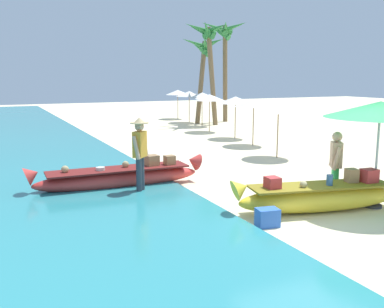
{
  "coord_description": "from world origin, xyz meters",
  "views": [
    {
      "loc": [
        -6.0,
        -6.98,
        2.83
      ],
      "look_at": [
        -1.4,
        2.82,
        0.9
      ],
      "focal_mm": 41.13,
      "sensor_mm": 36.0,
      "label": 1
    }
  ],
  "objects_px": {
    "palm_tree_mid_cluster": "(208,42)",
    "cooler_box": "(267,217)",
    "person_tourist_customer": "(336,163)",
    "boat_yellow_foreground": "(321,196)",
    "patio_umbrella_large": "(380,110)",
    "palm_tree_leaning_seaward": "(203,53)",
    "boat_red_midground": "(120,177)",
    "palm_tree_tall_inland": "(225,40)",
    "person_vendor_hatted": "(140,150)"
  },
  "relations": [
    {
      "from": "person_vendor_hatted",
      "to": "palm_tree_leaning_seaward",
      "type": "bearing_deg",
      "value": 58.13
    },
    {
      "from": "boat_red_midground",
      "to": "person_vendor_hatted",
      "type": "xyz_separation_m",
      "value": [
        0.3,
        -0.77,
        0.79
      ]
    },
    {
      "from": "palm_tree_leaning_seaward",
      "to": "cooler_box",
      "type": "xyz_separation_m",
      "value": [
        -7.17,
        -17.08,
        -3.97
      ]
    },
    {
      "from": "boat_yellow_foreground",
      "to": "person_vendor_hatted",
      "type": "relative_size",
      "value": 2.12
    },
    {
      "from": "palm_tree_leaning_seaward",
      "to": "palm_tree_mid_cluster",
      "type": "xyz_separation_m",
      "value": [
        -0.23,
        -1.06,
        0.59
      ]
    },
    {
      "from": "boat_red_midground",
      "to": "palm_tree_leaning_seaward",
      "type": "relative_size",
      "value": 0.89
    },
    {
      "from": "boat_yellow_foreground",
      "to": "palm_tree_mid_cluster",
      "type": "relative_size",
      "value": 0.68
    },
    {
      "from": "patio_umbrella_large",
      "to": "palm_tree_leaning_seaward",
      "type": "bearing_deg",
      "value": 75.67
    },
    {
      "from": "palm_tree_mid_cluster",
      "to": "patio_umbrella_large",
      "type": "bearing_deg",
      "value": -104.46
    },
    {
      "from": "boat_red_midground",
      "to": "palm_tree_mid_cluster",
      "type": "bearing_deg",
      "value": 54.19
    },
    {
      "from": "boat_yellow_foreground",
      "to": "person_tourist_customer",
      "type": "xyz_separation_m",
      "value": [
        0.75,
        0.41,
        0.58
      ]
    },
    {
      "from": "person_vendor_hatted",
      "to": "palm_tree_mid_cluster",
      "type": "relative_size",
      "value": 0.32
    },
    {
      "from": "palm_tree_tall_inland",
      "to": "palm_tree_leaning_seaward",
      "type": "bearing_deg",
      "value": -168.67
    },
    {
      "from": "boat_yellow_foreground",
      "to": "patio_umbrella_large",
      "type": "relative_size",
      "value": 1.7
    },
    {
      "from": "person_tourist_customer",
      "to": "palm_tree_mid_cluster",
      "type": "height_order",
      "value": "palm_tree_mid_cluster"
    },
    {
      "from": "palm_tree_mid_cluster",
      "to": "cooler_box",
      "type": "xyz_separation_m",
      "value": [
        -6.93,
        -16.02,
        -4.56
      ]
    },
    {
      "from": "boat_yellow_foreground",
      "to": "palm_tree_leaning_seaward",
      "type": "height_order",
      "value": "palm_tree_leaning_seaward"
    },
    {
      "from": "person_vendor_hatted",
      "to": "boat_red_midground",
      "type": "bearing_deg",
      "value": 111.0
    },
    {
      "from": "boat_yellow_foreground",
      "to": "cooler_box",
      "type": "xyz_separation_m",
      "value": [
        -1.56,
        -0.31,
        -0.16
      ]
    },
    {
      "from": "palm_tree_tall_inland",
      "to": "palm_tree_mid_cluster",
      "type": "relative_size",
      "value": 1.05
    },
    {
      "from": "boat_yellow_foreground",
      "to": "palm_tree_tall_inland",
      "type": "height_order",
      "value": "palm_tree_tall_inland"
    },
    {
      "from": "palm_tree_mid_cluster",
      "to": "cooler_box",
      "type": "relative_size",
      "value": 14.02
    },
    {
      "from": "boat_yellow_foreground",
      "to": "person_tourist_customer",
      "type": "bearing_deg",
      "value": 28.46
    },
    {
      "from": "patio_umbrella_large",
      "to": "palm_tree_tall_inland",
      "type": "height_order",
      "value": "palm_tree_tall_inland"
    },
    {
      "from": "boat_red_midground",
      "to": "person_tourist_customer",
      "type": "distance_m",
      "value": 5.24
    },
    {
      "from": "boat_yellow_foreground",
      "to": "patio_umbrella_large",
      "type": "bearing_deg",
      "value": -12.01
    },
    {
      "from": "boat_yellow_foreground",
      "to": "boat_red_midground",
      "type": "xyz_separation_m",
      "value": [
        -3.3,
        3.68,
        -0.03
      ]
    },
    {
      "from": "palm_tree_mid_cluster",
      "to": "cooler_box",
      "type": "distance_m",
      "value": 18.04
    },
    {
      "from": "boat_red_midground",
      "to": "person_vendor_hatted",
      "type": "height_order",
      "value": "person_vendor_hatted"
    },
    {
      "from": "person_vendor_hatted",
      "to": "palm_tree_leaning_seaward",
      "type": "height_order",
      "value": "palm_tree_leaning_seaward"
    },
    {
      "from": "boat_red_midground",
      "to": "palm_tree_tall_inland",
      "type": "height_order",
      "value": "palm_tree_tall_inland"
    },
    {
      "from": "patio_umbrella_large",
      "to": "palm_tree_mid_cluster",
      "type": "height_order",
      "value": "palm_tree_mid_cluster"
    },
    {
      "from": "palm_tree_tall_inland",
      "to": "palm_tree_mid_cluster",
      "type": "distance_m",
      "value": 2.3
    },
    {
      "from": "person_vendor_hatted",
      "to": "palm_tree_mid_cluster",
      "type": "distance_m",
      "value": 15.73
    },
    {
      "from": "person_vendor_hatted",
      "to": "palm_tree_tall_inland",
      "type": "xyz_separation_m",
      "value": [
        10.21,
        14.18,
        3.87
      ]
    },
    {
      "from": "boat_red_midground",
      "to": "person_tourist_customer",
      "type": "relative_size",
      "value": 2.84
    },
    {
      "from": "boat_yellow_foreground",
      "to": "boat_red_midground",
      "type": "relative_size",
      "value": 0.86
    },
    {
      "from": "person_tourist_customer",
      "to": "cooler_box",
      "type": "bearing_deg",
      "value": -162.66
    },
    {
      "from": "boat_red_midground",
      "to": "palm_tree_leaning_seaward",
      "type": "xyz_separation_m",
      "value": [
        8.91,
        13.09,
        3.85
      ]
    },
    {
      "from": "boat_yellow_foreground",
      "to": "patio_umbrella_large",
      "type": "height_order",
      "value": "patio_umbrella_large"
    },
    {
      "from": "boat_yellow_foreground",
      "to": "person_vendor_hatted",
      "type": "height_order",
      "value": "person_vendor_hatted"
    },
    {
      "from": "boat_yellow_foreground",
      "to": "person_tourist_customer",
      "type": "height_order",
      "value": "person_tourist_customer"
    },
    {
      "from": "patio_umbrella_large",
      "to": "cooler_box",
      "type": "relative_size",
      "value": 5.58
    },
    {
      "from": "boat_red_midground",
      "to": "palm_tree_leaning_seaward",
      "type": "height_order",
      "value": "palm_tree_leaning_seaward"
    },
    {
      "from": "boat_red_midground",
      "to": "person_vendor_hatted",
      "type": "distance_m",
      "value": 1.14
    },
    {
      "from": "palm_tree_mid_cluster",
      "to": "palm_tree_tall_inland",
      "type": "bearing_deg",
      "value": 37.06
    },
    {
      "from": "palm_tree_mid_cluster",
      "to": "cooler_box",
      "type": "height_order",
      "value": "palm_tree_mid_cluster"
    },
    {
      "from": "patio_umbrella_large",
      "to": "cooler_box",
      "type": "height_order",
      "value": "patio_umbrella_large"
    },
    {
      "from": "person_vendor_hatted",
      "to": "palm_tree_tall_inland",
      "type": "relative_size",
      "value": 0.3
    },
    {
      "from": "boat_red_midground",
      "to": "palm_tree_leaning_seaward",
      "type": "bearing_deg",
      "value": 55.75
    }
  ]
}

